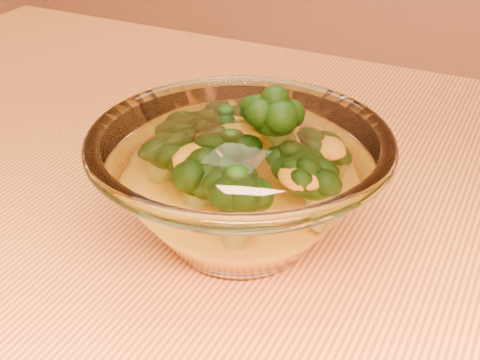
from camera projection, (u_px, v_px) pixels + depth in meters
name	position (u px, v px, depth m)	size (l,w,h in m)	color
table	(278.00, 343.00, 0.55)	(1.20, 0.80, 0.75)	#D68C40
glass_bowl	(240.00, 186.00, 0.48)	(0.22, 0.22, 0.10)	white
cheese_sauce	(240.00, 209.00, 0.49)	(0.13, 0.13, 0.04)	orange
broccoli_heap	(244.00, 158.00, 0.48)	(0.14, 0.16, 0.09)	black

